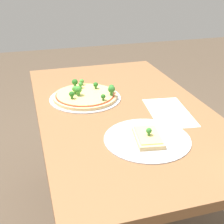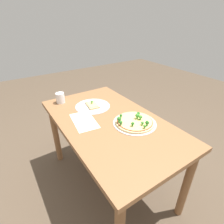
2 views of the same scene
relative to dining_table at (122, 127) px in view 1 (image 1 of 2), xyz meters
name	(u,v)px [view 1 (image 1 of 2)]	position (x,y,z in m)	size (l,w,h in m)	color
dining_table	(122,127)	(0.00, 0.00, 0.00)	(1.29, 0.74, 0.73)	brown
pizza_tray_whole	(86,96)	(0.15, 0.14, 0.11)	(0.34, 0.34, 0.07)	#B7B7BC
pizza_tray_slice	(147,138)	(-0.29, 0.00, 0.11)	(0.32, 0.32, 0.05)	#B7B7BC
paper_menu	(169,112)	(-0.10, -0.18, 0.10)	(0.30, 0.17, 0.00)	silver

